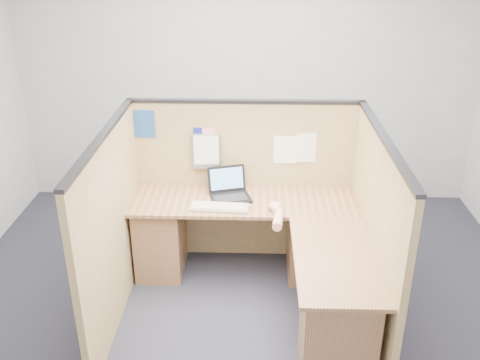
{
  "coord_description": "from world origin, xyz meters",
  "views": [
    {
      "loc": [
        0.09,
        -3.43,
        2.82
      ],
      "look_at": [
        -0.03,
        0.5,
        1.0
      ],
      "focal_mm": 40.0,
      "sensor_mm": 36.0,
      "label": 1
    }
  ],
  "objects_px": {
    "l_desk": "(265,258)",
    "laptop": "(231,190)",
    "keyboard": "(219,207)",
    "mouse": "(275,208)"
  },
  "relations": [
    {
      "from": "l_desk",
      "to": "mouse",
      "type": "height_order",
      "value": "mouse"
    },
    {
      "from": "l_desk",
      "to": "keyboard",
      "type": "bearing_deg",
      "value": 150.4
    },
    {
      "from": "l_desk",
      "to": "keyboard",
      "type": "distance_m",
      "value": 0.57
    },
    {
      "from": "l_desk",
      "to": "mouse",
      "type": "distance_m",
      "value": 0.42
    },
    {
      "from": "keyboard",
      "to": "mouse",
      "type": "height_order",
      "value": "mouse"
    },
    {
      "from": "laptop",
      "to": "mouse",
      "type": "relative_size",
      "value": 3.55
    },
    {
      "from": "l_desk",
      "to": "laptop",
      "type": "xyz_separation_m",
      "value": [
        -0.3,
        0.47,
        0.4
      ]
    },
    {
      "from": "keyboard",
      "to": "mouse",
      "type": "distance_m",
      "value": 0.47
    },
    {
      "from": "keyboard",
      "to": "mouse",
      "type": "bearing_deg",
      "value": 1.42
    },
    {
      "from": "laptop",
      "to": "mouse",
      "type": "bearing_deg",
      "value": -51.54
    }
  ]
}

